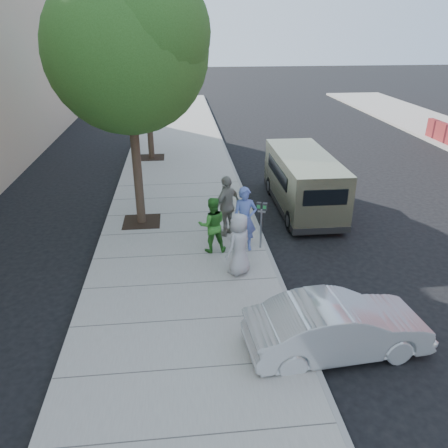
{
  "coord_description": "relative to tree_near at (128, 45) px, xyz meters",
  "views": [
    {
      "loc": [
        -0.99,
        -10.89,
        6.09
      ],
      "look_at": [
        0.15,
        -0.12,
        1.1
      ],
      "focal_mm": 35.0,
      "sensor_mm": 36.0,
      "label": 1
    }
  ],
  "objects": [
    {
      "name": "ground",
      "position": [
        2.25,
        -2.4,
        -5.55
      ],
      "size": [
        120.0,
        120.0,
        0.0
      ],
      "primitive_type": "plane",
      "color": "black",
      "rests_on": "ground"
    },
    {
      "name": "sidewalk",
      "position": [
        1.25,
        -2.4,
        -5.47
      ],
      "size": [
        5.0,
        60.0,
        0.15
      ],
      "primitive_type": "cube",
      "color": "gray",
      "rests_on": "ground"
    },
    {
      "name": "curb_face",
      "position": [
        3.69,
        -2.4,
        -5.47
      ],
      "size": [
        0.12,
        60.0,
        0.16
      ],
      "primitive_type": "cube",
      "color": "gray",
      "rests_on": "ground"
    },
    {
      "name": "tree_near",
      "position": [
        0.0,
        0.0,
        0.0
      ],
      "size": [
        4.62,
        4.6,
        7.53
      ],
      "color": "black",
      "rests_on": "sidewalk"
    },
    {
      "name": "tree_far",
      "position": [
        -0.0,
        7.6,
        -0.66
      ],
      "size": [
        3.92,
        3.8,
        6.49
      ],
      "color": "black",
      "rests_on": "sidewalk"
    },
    {
      "name": "parking_meter",
      "position": [
        3.5,
        -2.21,
        -4.38
      ],
      "size": [
        0.31,
        0.2,
        1.41
      ],
      "rotation": [
        0.0,
        0.0,
        -0.36
      ],
      "color": "gray",
      "rests_on": "sidewalk"
    },
    {
      "name": "van",
      "position": [
        5.55,
        0.91,
        -4.5
      ],
      "size": [
        1.87,
        5.38,
        1.98
      ],
      "rotation": [
        0.0,
        0.0,
        -0.01
      ],
      "color": "tan",
      "rests_on": "ground"
    },
    {
      "name": "sedan",
      "position": [
        4.25,
        -6.55,
        -4.94
      ],
      "size": [
        3.77,
        1.59,
        1.21
      ],
      "primitive_type": "imported",
      "rotation": [
        0.0,
        0.0,
        1.66
      ],
      "color": "silver",
      "rests_on": "ground"
    },
    {
      "name": "person_officer",
      "position": [
        3.02,
        -2.23,
        -4.46
      ],
      "size": [
        0.71,
        0.5,
        1.87
      ],
      "primitive_type": "imported",
      "rotation": [
        0.0,
        0.0,
        -0.08
      ],
      "color": "#5367B1",
      "rests_on": "sidewalk"
    },
    {
      "name": "person_green_shirt",
      "position": [
        2.1,
        -2.24,
        -4.58
      ],
      "size": [
        0.81,
        0.65,
        1.62
      ],
      "primitive_type": "imported",
      "rotation": [
        0.0,
        0.0,
        3.18
      ],
      "color": "#33822A",
      "rests_on": "sidewalk"
    },
    {
      "name": "person_gray_shirt",
      "position": [
        2.69,
        -3.53,
        -4.57
      ],
      "size": [
        0.94,
        0.94,
        1.65
      ],
      "primitive_type": "imported",
      "rotation": [
        0.0,
        0.0,
        3.93
      ],
      "color": "#A6A7A9",
      "rests_on": "sidewalk"
    },
    {
      "name": "person_striped_polo",
      "position": [
        2.64,
        -1.22,
        -4.45
      ],
      "size": [
        1.11,
        1.1,
        1.88
      ],
      "primitive_type": "imported",
      "rotation": [
        0.0,
        0.0,
        3.92
      ],
      "color": "gray",
      "rests_on": "sidewalk"
    }
  ]
}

